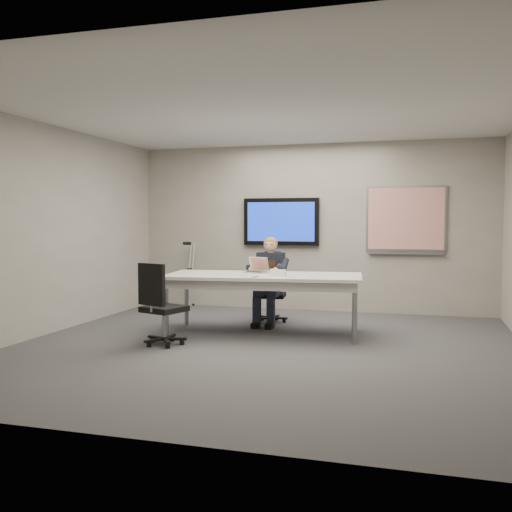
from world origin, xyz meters
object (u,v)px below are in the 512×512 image
(seated_person, at_px, (268,290))
(office_chair_near, at_px, (162,320))
(conference_table, at_px, (263,281))
(office_chair_far, at_px, (272,303))
(laptop, at_px, (258,269))

(seated_person, bearing_deg, office_chair_near, -119.09)
(office_chair_near, bearing_deg, seated_person, -98.20)
(seated_person, bearing_deg, conference_table, -82.26)
(office_chair_far, relative_size, office_chair_near, 0.92)
(laptop, bearing_deg, seated_person, 102.36)
(conference_table, bearing_deg, laptop, 115.53)
(office_chair_near, bearing_deg, laptop, -104.17)
(seated_person, xyz_separation_m, laptop, (-0.04, -0.42, 0.34))
(conference_table, relative_size, office_chair_far, 2.90)
(office_chair_far, distance_m, office_chair_near, 2.13)
(seated_person, height_order, laptop, seated_person)
(conference_table, xyz_separation_m, seated_person, (-0.11, 0.67, -0.19))
(conference_table, relative_size, seated_person, 2.11)
(conference_table, bearing_deg, seated_person, 93.52)
(office_chair_far, distance_m, seated_person, 0.32)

